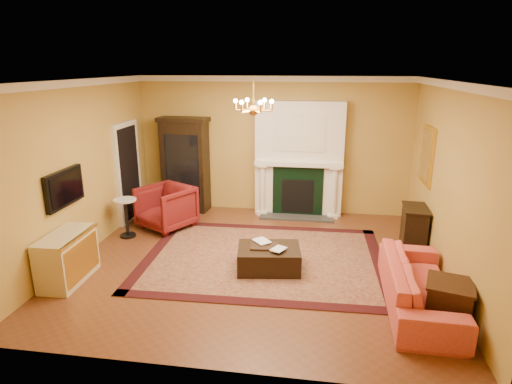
% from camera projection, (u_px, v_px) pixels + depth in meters
% --- Properties ---
extents(floor, '(6.00, 5.50, 0.02)m').
position_uv_depth(floor, '(254.00, 262.00, 7.31)').
color(floor, brown).
rests_on(floor, ground).
extents(ceiling, '(6.00, 5.50, 0.02)m').
position_uv_depth(ceiling, '(253.00, 80.00, 6.45)').
color(ceiling, white).
rests_on(ceiling, wall_back).
extents(wall_back, '(6.00, 0.02, 3.00)m').
position_uv_depth(wall_back, '(273.00, 146.00, 9.50)').
color(wall_back, gold).
rests_on(wall_back, floor).
extents(wall_front, '(6.00, 0.02, 3.00)m').
position_uv_depth(wall_front, '(211.00, 245.00, 4.27)').
color(wall_front, gold).
rests_on(wall_front, floor).
extents(wall_left, '(0.02, 5.50, 3.00)m').
position_uv_depth(wall_left, '(80.00, 170.00, 7.31)').
color(wall_left, gold).
rests_on(wall_left, floor).
extents(wall_right, '(0.02, 5.50, 3.00)m').
position_uv_depth(wall_right, '(450.00, 184.00, 6.45)').
color(wall_right, gold).
rests_on(wall_right, floor).
extents(fireplace, '(1.90, 0.70, 2.50)m').
position_uv_depth(fireplace, '(299.00, 162.00, 9.32)').
color(fireplace, white).
rests_on(fireplace, wall_back).
extents(crown_molding, '(6.00, 5.50, 0.12)m').
position_uv_depth(crown_molding, '(262.00, 82.00, 7.38)').
color(crown_molding, silver).
rests_on(crown_molding, ceiling).
extents(doorway, '(0.08, 1.05, 2.10)m').
position_uv_depth(doorway, '(128.00, 172.00, 9.04)').
color(doorway, silver).
rests_on(doorway, wall_left).
extents(tv_panel, '(0.09, 0.95, 0.58)m').
position_uv_depth(tv_panel, '(64.00, 188.00, 6.77)').
color(tv_panel, black).
rests_on(tv_panel, wall_left).
extents(gilt_mirror, '(0.06, 0.76, 1.05)m').
position_uv_depth(gilt_mirror, '(427.00, 155.00, 7.74)').
color(gilt_mirror, gold).
rests_on(gilt_mirror, wall_right).
extents(chandelier, '(0.63, 0.55, 0.53)m').
position_uv_depth(chandelier, '(254.00, 107.00, 6.56)').
color(chandelier, gold).
rests_on(chandelier, ceiling).
extents(oriental_rug, '(4.18, 3.18, 0.02)m').
position_uv_depth(oriental_rug, '(263.00, 258.00, 7.41)').
color(oriental_rug, '#490F18').
rests_on(oriental_rug, floor).
extents(china_cabinet, '(1.05, 0.55, 2.03)m').
position_uv_depth(china_cabinet, '(185.00, 167.00, 9.66)').
color(china_cabinet, black).
rests_on(china_cabinet, floor).
extents(wingback_armchair, '(1.25, 1.23, 0.97)m').
position_uv_depth(wingback_armchair, '(166.00, 205.00, 8.69)').
color(wingback_armchair, maroon).
rests_on(wingback_armchair, floor).
extents(pedestal_table, '(0.43, 0.43, 0.77)m').
position_uv_depth(pedestal_table, '(126.00, 215.00, 8.24)').
color(pedestal_table, black).
rests_on(pedestal_table, floor).
extents(commode, '(0.52, 1.05, 0.77)m').
position_uv_depth(commode, '(67.00, 258.00, 6.56)').
color(commode, beige).
rests_on(commode, floor).
extents(coral_sofa, '(0.70, 2.23, 0.86)m').
position_uv_depth(coral_sofa, '(420.00, 278.00, 5.84)').
color(coral_sofa, '#E35648').
rests_on(coral_sofa, floor).
extents(end_table, '(0.64, 0.64, 0.60)m').
position_uv_depth(end_table, '(448.00, 306.00, 5.40)').
color(end_table, '#321A0D').
rests_on(end_table, floor).
extents(console_table, '(0.44, 0.71, 0.76)m').
position_uv_depth(console_table, '(414.00, 229.00, 7.72)').
color(console_table, black).
rests_on(console_table, floor).
extents(leather_ottoman, '(1.09, 0.86, 0.37)m').
position_uv_depth(leather_ottoman, '(269.00, 258.00, 6.96)').
color(leather_ottoman, black).
rests_on(leather_ottoman, oriental_rug).
extents(ottoman_tray, '(0.46, 0.37, 0.03)m').
position_uv_depth(ottoman_tray, '(264.00, 246.00, 6.93)').
color(ottoman_tray, black).
rests_on(ottoman_tray, leather_ottoman).
extents(book_a, '(0.18, 0.16, 0.29)m').
position_uv_depth(book_a, '(256.00, 235.00, 6.95)').
color(book_a, gray).
rests_on(book_a, ottoman_tray).
extents(book_b, '(0.18, 0.10, 0.26)m').
position_uv_depth(book_b, '(274.00, 241.00, 6.78)').
color(book_b, gray).
rests_on(book_b, ottoman_tray).
extents(topiary_left, '(0.15, 0.15, 0.41)m').
position_uv_depth(topiary_left, '(264.00, 149.00, 9.31)').
color(topiary_left, tan).
rests_on(topiary_left, fireplace).
extents(topiary_right, '(0.18, 0.18, 0.47)m').
position_uv_depth(topiary_right, '(329.00, 150.00, 9.11)').
color(topiary_right, tan).
rests_on(topiary_right, fireplace).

